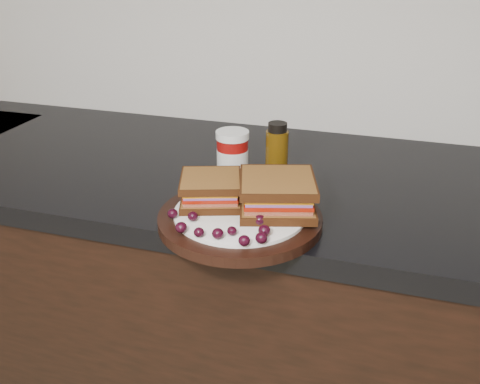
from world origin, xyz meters
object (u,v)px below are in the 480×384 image
object	(u,v)px
plate	(240,219)
condiment_jar	(233,154)
sandwich_left	(211,190)
oil_bottle	(277,153)

from	to	relation	value
plate	condiment_jar	bearing A→B (deg)	111.56
plate	sandwich_left	distance (m)	0.07
condiment_jar	oil_bottle	xyz separation A→B (m)	(0.09, 0.00, 0.01)
plate	oil_bottle	bearing A→B (deg)	85.10
plate	oil_bottle	distance (m)	0.20
condiment_jar	oil_bottle	distance (m)	0.09
sandwich_left	condiment_jar	xyz separation A→B (m)	(-0.02, 0.17, 0.00)
condiment_jar	oil_bottle	bearing A→B (deg)	1.67
sandwich_left	condiment_jar	bearing A→B (deg)	76.69
plate	sandwich_left	world-z (taller)	sandwich_left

